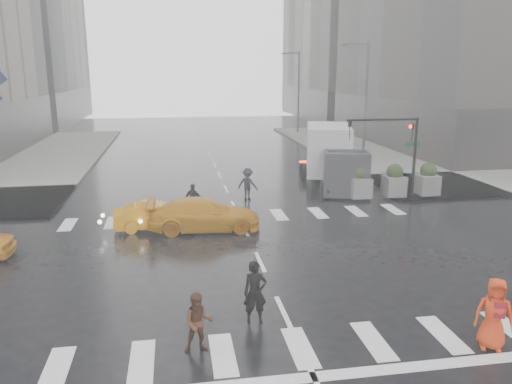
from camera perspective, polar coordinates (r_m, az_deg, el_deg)
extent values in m
plane|color=black|center=(18.81, 0.46, -7.99)|extent=(120.00, 120.00, 0.00)
cube|color=slate|center=(41.94, 23.22, 3.18)|extent=(35.00, 35.00, 0.15)
cube|color=#2D2A28|center=(54.79, 26.58, 7.33)|extent=(26.05, 26.05, 4.40)
cube|color=#2D2A28|center=(80.05, 14.36, 9.93)|extent=(26.05, 26.05, 4.40)
cylinder|color=black|center=(28.76, 17.64, 3.67)|extent=(0.16, 0.16, 4.50)
cylinder|color=black|center=(27.63, 14.23, 8.01)|extent=(4.00, 0.12, 0.12)
imported|color=black|center=(28.45, 17.40, 6.54)|extent=(0.16, 0.20, 1.00)
imported|color=black|center=(27.01, 10.64, 7.00)|extent=(0.16, 0.20, 1.00)
sphere|color=#FF190C|center=(28.37, 17.27, 7.14)|extent=(0.20, 0.20, 0.20)
cube|color=#0E6327|center=(28.91, 17.48, 5.24)|extent=(0.90, 0.03, 0.22)
cylinder|color=#59595B|center=(37.98, 12.41, 9.72)|extent=(0.20, 0.20, 9.00)
cylinder|color=#59595B|center=(37.62, 11.43, 16.29)|extent=(1.80, 0.12, 0.12)
cube|color=#59595B|center=(37.31, 10.07, 16.22)|extent=(0.50, 0.22, 0.15)
cylinder|color=#59595B|center=(57.01, 4.88, 11.23)|extent=(0.20, 0.20, 9.00)
cylinder|color=#59595B|center=(56.77, 4.05, 15.58)|extent=(1.80, 0.12, 0.12)
cube|color=#59595B|center=(56.57, 3.13, 15.49)|extent=(0.50, 0.22, 0.15)
cube|color=slate|center=(28.02, 11.75, 0.54)|extent=(1.10, 1.10, 1.10)
sphere|color=black|center=(27.85, 11.83, 2.14)|extent=(0.90, 0.90, 0.90)
cube|color=slate|center=(28.80, 15.47, 0.68)|extent=(1.10, 1.10, 1.10)
sphere|color=black|center=(28.63, 15.57, 2.24)|extent=(0.90, 0.90, 0.90)
cube|color=slate|center=(29.69, 18.98, 0.81)|extent=(1.10, 1.10, 1.10)
sphere|color=black|center=(29.53, 19.10, 2.32)|extent=(0.90, 0.90, 0.90)
imported|color=black|center=(14.24, -0.09, -11.41)|extent=(0.67, 0.45, 1.83)
imported|color=black|center=(13.82, -0.10, -7.36)|extent=(0.98, 0.99, 0.88)
imported|color=#412517|center=(13.04, -6.58, -14.61)|extent=(0.79, 0.63, 1.58)
imported|color=red|center=(14.37, 25.55, -12.44)|extent=(1.10, 0.95, 1.90)
cube|color=maroon|center=(14.15, 26.05, -12.01)|extent=(0.32, 0.27, 0.40)
imported|color=black|center=(24.53, -7.18, -0.91)|extent=(1.09, 0.88, 1.61)
imported|color=black|center=(27.32, -0.96, 0.90)|extent=(1.32, 1.13, 1.78)
imported|color=orange|center=(22.88, -11.35, -2.63)|extent=(3.85, 1.67, 1.23)
imported|color=orange|center=(22.33, -5.95, -2.57)|extent=(4.47, 2.21, 1.44)
cube|color=silver|center=(31.50, 8.24, 4.91)|extent=(2.58, 4.94, 2.90)
cube|color=#2D2D32|center=(28.45, 10.26, 2.13)|extent=(2.47, 1.93, 2.47)
cube|color=black|center=(28.31, 10.32, 3.62)|extent=(2.15, 0.97, 0.97)
cylinder|color=black|center=(28.08, 8.16, 0.26)|extent=(0.30, 0.97, 0.97)
cylinder|color=black|center=(28.83, 12.44, 0.43)|extent=(0.30, 0.97, 0.97)
cylinder|color=black|center=(30.28, 6.83, 1.29)|extent=(0.30, 0.97, 0.97)
cylinder|color=black|center=(30.98, 10.84, 1.43)|extent=(0.30, 0.97, 0.97)
cylinder|color=black|center=(33.11, 5.38, 2.40)|extent=(0.30, 0.97, 0.97)
cylinder|color=black|center=(33.75, 9.09, 2.51)|extent=(0.30, 0.97, 0.97)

